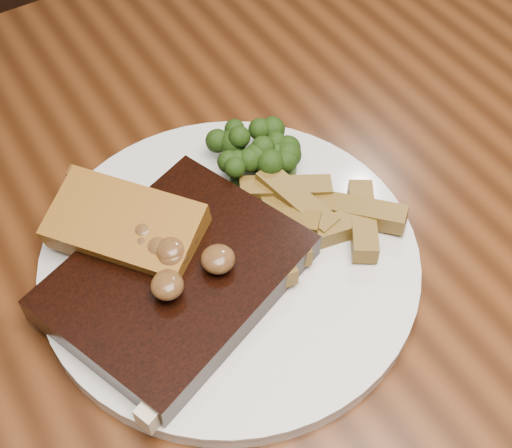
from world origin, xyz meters
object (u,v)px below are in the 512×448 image
(dining_table, at_px, (253,324))
(steak, at_px, (176,278))
(chair_far, at_px, (9,79))
(plate, at_px, (230,262))
(potato_wedges, at_px, (311,230))
(garlic_bread, at_px, (129,241))

(dining_table, xyz_separation_m, steak, (-0.06, 0.01, 0.12))
(dining_table, distance_m, chair_far, 0.73)
(chair_far, height_order, steak, chair_far)
(plate, relative_size, potato_wedges, 3.06)
(chair_far, bearing_deg, plate, 95.20)
(chair_far, height_order, potato_wedges, chair_far)
(potato_wedges, bearing_deg, chair_far, 97.67)
(dining_table, xyz_separation_m, chair_far, (-0.04, 0.70, -0.20))
(dining_table, relative_size, potato_wedges, 15.67)
(dining_table, xyz_separation_m, plate, (-0.01, 0.01, 0.10))
(steak, bearing_deg, dining_table, -27.93)
(plate, relative_size, steak, 1.65)
(garlic_bread, relative_size, potato_wedges, 1.17)
(chair_far, xyz_separation_m, steak, (-0.02, -0.69, 0.32))
(plate, distance_m, potato_wedges, 0.07)
(plate, xyz_separation_m, steak, (-0.05, -0.00, 0.02))
(chair_far, bearing_deg, dining_table, 96.33)
(plate, xyz_separation_m, potato_wedges, (0.07, -0.02, 0.02))
(steak, relative_size, garlic_bread, 1.58)
(dining_table, relative_size, plate, 5.11)
(potato_wedges, bearing_deg, steak, 172.22)
(plate, height_order, potato_wedges, potato_wedges)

